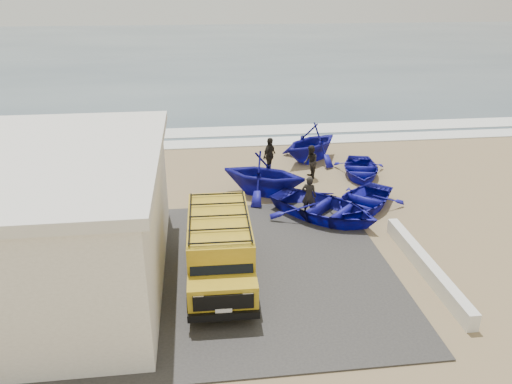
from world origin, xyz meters
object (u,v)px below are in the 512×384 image
building (24,222)px  fisherman_back (270,156)px  boat_near_right (363,201)px  boat_mid_left (264,174)px  van (220,247)px  fisherman_middle (311,162)px  boat_near_left (324,208)px  fisherman_front (309,196)px  parapet (426,266)px  boat_mid_right (361,169)px  boat_far_left (311,142)px

building → fisherman_back: (8.80, 8.83, -1.25)m
boat_near_right → fisherman_back: 5.74m
boat_mid_left → van: bearing=-171.6°
boat_mid_left → fisherman_middle: 3.05m
building → boat_near_left: 10.92m
van → boat_near_right: size_ratio=1.31×
boat_near_left → fisherman_front: 0.79m
building → fisherman_back: size_ratio=5.14×
parapet → boat_near_right: size_ratio=1.56×
fisherman_front → fisherman_middle: (0.98, 4.00, -0.01)m
boat_near_left → van: bearing=176.5°
boat_mid_left → fisherman_middle: (2.52, 1.71, -0.18)m
building → boat_mid_right: size_ratio=2.64×
boat_far_left → boat_mid_right: bearing=-2.8°
parapet → fisherman_front: bearing=119.9°
boat_far_left → fisherman_front: boat_far_left is taller
boat_far_left → fisherman_back: boat_far_left is taller
boat_near_right → boat_near_left: bearing=-117.3°
van → boat_near_left: size_ratio=1.10×
van → boat_mid_right: size_ratio=1.42×
fisherman_front → fisherman_back: (-0.88, 4.93, 0.09)m
boat_far_left → boat_mid_left: bearing=-75.3°
parapet → fisherman_front: (-2.82, 4.91, 0.55)m
boat_mid_left → fisherman_middle: boat_mid_left is taller
boat_mid_right → fisherman_front: bearing=-117.6°
parapet → boat_near_left: 5.00m
boat_mid_left → fisherman_front: bearing=-118.4°
van → boat_near_left: 5.90m
boat_mid_left → boat_far_left: bearing=-8.6°
van → fisherman_front: 5.81m
boat_near_left → boat_far_left: 7.12m
van → boat_near_right: van is taller
boat_mid_left → boat_near_left: bearing=-115.2°
building → boat_near_left: size_ratio=2.05×
boat_near_left → boat_mid_left: boat_mid_left is taller
fisherman_middle → boat_mid_left: bearing=-54.0°
boat_far_left → fisherman_back: (-2.48, -1.64, -0.09)m
fisherman_middle → fisherman_back: size_ratio=0.89×
fisherman_middle → fisherman_back: 2.08m
boat_near_left → fisherman_back: bearing=59.8°
van → fisherman_middle: (4.83, 8.34, -0.34)m
boat_mid_right → parapet: bearing=-80.6°
fisherman_middle → parapet: bearing=13.5°
van → fisherman_back: van is taller
boat_far_left → fisherman_middle: bearing=-52.5°
boat_near_right → fisherman_back: bearing=167.1°
van → boat_near_left: (4.39, 3.89, -0.68)m
boat_near_left → boat_mid_left: bearing=82.2°
boat_mid_right → van: bearing=-117.7°
boat_mid_right → fisherman_middle: 2.55m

